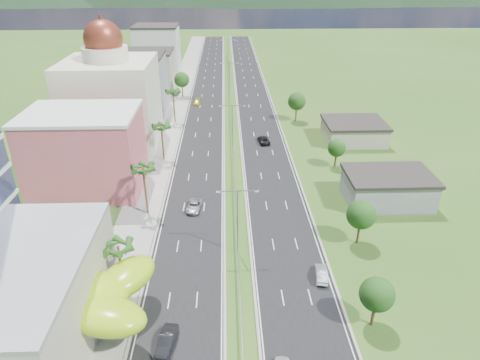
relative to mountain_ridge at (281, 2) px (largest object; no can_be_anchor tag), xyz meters
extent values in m
plane|color=#2D5119|center=(-60.00, -450.00, 0.00)|extent=(500.00, 500.00, 0.00)
cube|color=black|center=(-67.50, -360.00, 0.02)|extent=(11.00, 260.00, 0.04)
cube|color=black|center=(-52.50, -360.00, 0.02)|extent=(11.00, 260.00, 0.04)
cube|color=gray|center=(-77.00, -360.00, 0.06)|extent=(7.00, 260.00, 0.12)
cube|color=gray|center=(-60.00, -378.00, 0.62)|extent=(0.08, 216.00, 0.28)
cube|color=gray|center=(-60.00, -276.00, 0.35)|extent=(0.10, 0.12, 0.70)
cylinder|color=gray|center=(-60.00, -440.00, 5.50)|extent=(0.20, 0.20, 11.00)
cube|color=gray|center=(-61.44, -440.00, 10.80)|extent=(2.88, 0.12, 0.12)
cube|color=gray|center=(-58.56, -440.00, 10.80)|extent=(2.88, 0.12, 0.12)
cube|color=silver|center=(-62.72, -440.00, 10.70)|extent=(0.60, 0.25, 0.18)
cube|color=silver|center=(-57.28, -440.00, 10.70)|extent=(0.60, 0.25, 0.18)
cylinder|color=gray|center=(-60.00, -400.00, 5.50)|extent=(0.20, 0.20, 11.00)
cube|color=gray|center=(-61.44, -400.00, 10.80)|extent=(2.88, 0.12, 0.12)
cube|color=gray|center=(-58.56, -400.00, 10.80)|extent=(2.88, 0.12, 0.12)
cube|color=silver|center=(-62.72, -400.00, 10.70)|extent=(0.60, 0.25, 0.18)
cube|color=silver|center=(-57.28, -400.00, 10.70)|extent=(0.60, 0.25, 0.18)
cylinder|color=gray|center=(-60.00, -355.00, 5.50)|extent=(0.20, 0.20, 11.00)
cube|color=gray|center=(-61.44, -355.00, 10.80)|extent=(2.88, 0.12, 0.12)
cube|color=gray|center=(-58.56, -355.00, 10.80)|extent=(2.88, 0.12, 0.12)
cube|color=silver|center=(-62.72, -355.00, 10.70)|extent=(0.60, 0.25, 0.18)
cube|color=silver|center=(-57.28, -355.00, 10.70)|extent=(0.60, 0.25, 0.18)
cylinder|color=gray|center=(-60.00, -310.00, 5.50)|extent=(0.20, 0.20, 11.00)
cube|color=gray|center=(-61.44, -310.00, 10.80)|extent=(2.88, 0.12, 0.12)
cube|color=gray|center=(-58.56, -310.00, 10.80)|extent=(2.88, 0.12, 0.12)
cube|color=silver|center=(-62.72, -310.00, 10.70)|extent=(0.60, 0.25, 0.18)
cube|color=silver|center=(-57.28, -310.00, 10.70)|extent=(0.60, 0.25, 0.18)
cylinder|color=gray|center=(-84.00, -452.00, 2.00)|extent=(0.50, 0.50, 4.00)
cylinder|color=gray|center=(-77.00, -457.00, 2.00)|extent=(0.50, 0.50, 4.00)
cylinder|color=gray|center=(-81.00, -460.00, 2.00)|extent=(0.50, 0.50, 4.00)
cylinder|color=gray|center=(-75.00, -452.00, 2.00)|extent=(0.50, 0.50, 4.00)
cube|color=#CE545C|center=(-88.00, -418.00, 7.50)|extent=(20.00, 15.00, 15.00)
cube|color=beige|center=(-88.00, -395.00, 10.00)|extent=(20.00, 20.00, 20.00)
cylinder|color=beige|center=(-88.00, -395.00, 21.50)|extent=(10.00, 10.00, 3.00)
sphere|color=maroon|center=(-88.00, -395.00, 24.50)|extent=(8.40, 8.40, 8.40)
cube|color=gray|center=(-87.00, -370.00, 8.00)|extent=(16.00, 15.00, 16.00)
cube|color=#AAA38C|center=(-87.00, -348.00, 6.50)|extent=(16.00, 15.00, 13.00)
cube|color=silver|center=(-87.00, -325.00, 9.00)|extent=(16.00, 15.00, 18.00)
cube|color=gray|center=(-32.00, -425.00, 2.50)|extent=(15.00, 10.00, 5.00)
cube|color=#AAA38C|center=(-30.00, -395.00, 2.20)|extent=(14.00, 12.00, 4.40)
cylinder|color=#47301C|center=(-75.50, -448.00, 3.75)|extent=(0.36, 0.36, 7.50)
cylinder|color=#47301C|center=(-75.50, -428.00, 4.50)|extent=(0.36, 0.36, 9.00)
cylinder|color=#47301C|center=(-75.50, -405.00, 4.00)|extent=(0.36, 0.36, 8.00)
cylinder|color=#47301C|center=(-75.50, -380.00, 4.40)|extent=(0.36, 0.36, 8.80)
cylinder|color=#47301C|center=(-75.50, -355.00, 2.45)|extent=(0.40, 0.40, 4.90)
sphere|color=#244F18|center=(-75.50, -355.00, 5.60)|extent=(4.90, 4.90, 4.90)
cylinder|color=#47301C|center=(-44.00, -455.00, 2.10)|extent=(0.40, 0.40, 4.20)
sphere|color=#244F18|center=(-44.00, -455.00, 4.80)|extent=(4.20, 4.20, 4.20)
cylinder|color=#47301C|center=(-41.00, -438.00, 2.27)|extent=(0.40, 0.40, 4.55)
sphere|color=#244F18|center=(-41.00, -438.00, 5.20)|extent=(4.55, 4.55, 4.55)
cylinder|color=#47301C|center=(-38.00, -410.00, 1.92)|extent=(0.40, 0.40, 3.85)
sphere|color=#244F18|center=(-38.00, -410.00, 4.40)|extent=(3.85, 3.85, 3.85)
cylinder|color=#47301C|center=(-42.00, -380.00, 2.45)|extent=(0.40, 0.40, 4.90)
sphere|color=#244F18|center=(-42.00, -380.00, 5.60)|extent=(4.90, 4.90, 4.90)
imported|color=black|center=(-68.71, -457.39, 0.83)|extent=(2.40, 4.98, 1.57)
imported|color=#929599|center=(-67.40, -426.93, 0.74)|extent=(2.96, 5.28, 1.39)
imported|color=yellow|center=(-70.36, -363.46, 0.68)|extent=(2.00, 4.50, 1.28)
imported|color=#B3B7BB|center=(-48.43, -446.20, 0.77)|extent=(2.13, 4.63, 1.47)
imported|color=black|center=(-52.28, -395.77, 0.77)|extent=(3.04, 5.52, 1.46)
camera|label=1|loc=(-61.49, -493.00, 39.79)|focal=32.00mm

